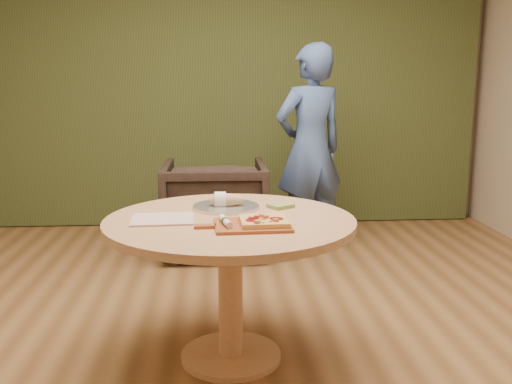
{
  "coord_description": "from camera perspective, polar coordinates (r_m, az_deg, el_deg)",
  "views": [
    {
      "loc": [
        -0.18,
        -2.75,
        1.42
      ],
      "look_at": [
        0.03,
        0.25,
        0.83
      ],
      "focal_mm": 40.0,
      "sensor_mm": 36.0,
      "label": 1
    }
  ],
  "objects": [
    {
      "name": "room_shell",
      "position": [
        2.76,
        -0.28,
        10.67
      ],
      "size": [
        5.04,
        6.04,
        2.84
      ],
      "color": "olive",
      "rests_on": "ground"
    },
    {
      "name": "curtain",
      "position": [
        5.66,
        -2.27,
        10.9
      ],
      "size": [
        4.8,
        0.14,
        2.78
      ],
      "primitive_type": "cube",
      "color": "#333E1C",
      "rests_on": "ground"
    },
    {
      "name": "pedestal_table",
      "position": [
        2.87,
        -2.6,
        -5.36
      ],
      "size": [
        1.24,
        1.24,
        0.75
      ],
      "rotation": [
        0.0,
        0.0,
        0.02
      ],
      "color": "tan",
      "rests_on": "ground"
    },
    {
      "name": "pizza_paddle",
      "position": [
        2.66,
        -0.61,
        -3.33
      ],
      "size": [
        0.45,
        0.29,
        0.01
      ],
      "rotation": [
        0.0,
        0.0,
        0.04
      ],
      "color": "#994926",
      "rests_on": "pedestal_table"
    },
    {
      "name": "flatbread_pizza",
      "position": [
        2.66,
        0.78,
        -2.9
      ],
      "size": [
        0.23,
        0.23,
        0.04
      ],
      "rotation": [
        0.0,
        0.0,
        0.04
      ],
      "color": "#E9B05B",
      "rests_on": "pizza_paddle"
    },
    {
      "name": "cutlery_roll",
      "position": [
        2.65,
        -3.08,
        -2.91
      ],
      "size": [
        0.06,
        0.2,
        0.03
      ],
      "rotation": [
        0.0,
        0.0,
        0.19
      ],
      "color": "silver",
      "rests_on": "pizza_paddle"
    },
    {
      "name": "newspaper",
      "position": [
        2.82,
        -9.32,
        -2.7
      ],
      "size": [
        0.31,
        0.26,
        0.01
      ],
      "primitive_type": "cube",
      "rotation": [
        0.0,
        0.0,
        0.04
      ],
      "color": "white",
      "rests_on": "pedestal_table"
    },
    {
      "name": "serving_tray",
      "position": [
        3.05,
        -3.02,
        -1.48
      ],
      "size": [
        0.36,
        0.36,
        0.02
      ],
      "color": "silver",
      "rests_on": "pedestal_table"
    },
    {
      "name": "bread_roll",
      "position": [
        3.04,
        -3.19,
        -0.81
      ],
      "size": [
        0.19,
        0.09,
        0.09
      ],
      "color": "tan",
      "rests_on": "serving_tray"
    },
    {
      "name": "green_packet",
      "position": [
        3.06,
        2.48,
        -1.39
      ],
      "size": [
        0.16,
        0.15,
        0.02
      ],
      "primitive_type": "cube",
      "rotation": [
        0.0,
        0.0,
        0.58
      ],
      "color": "olive",
      "rests_on": "pedestal_table"
    },
    {
      "name": "armchair",
      "position": [
        4.72,
        -4.13,
        -1.04
      ],
      "size": [
        0.84,
        0.78,
        0.86
      ],
      "primitive_type": "imported",
      "rotation": [
        0.0,
        0.0,
        3.14
      ],
      "color": "black",
      "rests_on": "ground"
    },
    {
      "name": "person_standing",
      "position": [
        4.77,
        5.41,
        4.3
      ],
      "size": [
        0.74,
        0.61,
        1.72
      ],
      "primitive_type": "imported",
      "rotation": [
        0.0,
        0.0,
        3.52
      ],
      "color": "#3F5B94",
      "rests_on": "ground"
    }
  ]
}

